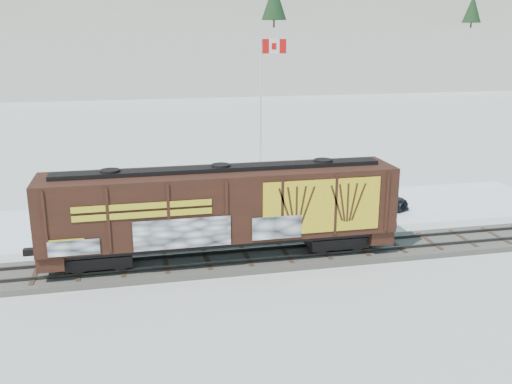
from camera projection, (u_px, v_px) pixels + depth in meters
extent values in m
plane|color=white|center=(285.00, 258.00, 28.92)|extent=(500.00, 500.00, 0.00)
cube|color=#59544C|center=(285.00, 256.00, 28.88)|extent=(50.00, 3.40, 0.28)
cube|color=#33302D|center=(289.00, 257.00, 28.15)|extent=(50.00, 0.10, 0.15)
cube|color=#33302D|center=(282.00, 247.00, 29.50)|extent=(50.00, 0.10, 0.15)
cube|color=white|center=(254.00, 214.00, 35.97)|extent=(40.00, 8.00, 0.03)
cube|color=white|center=(164.00, 59.00, 116.68)|extent=(360.00, 40.00, 12.00)
cube|color=white|center=(155.00, 29.00, 143.29)|extent=(360.00, 40.00, 24.00)
cube|color=white|center=(149.00, 11.00, 174.73)|extent=(360.00, 50.00, 35.00)
cone|color=black|center=(274.00, 1.00, 113.49)|extent=(5.04, 5.04, 7.38)
cone|color=black|center=(472.00, 9.00, 129.32)|extent=(4.20, 4.20, 6.15)
cube|color=black|center=(100.00, 257.00, 26.81)|extent=(3.00, 2.00, 0.90)
cube|color=black|center=(334.00, 238.00, 29.22)|extent=(3.00, 2.00, 0.90)
cylinder|color=black|center=(77.00, 265.00, 25.88)|extent=(0.90, 0.12, 0.90)
cube|color=black|center=(222.00, 237.00, 27.87)|extent=(16.96, 2.40, 0.25)
cube|color=black|center=(221.00, 203.00, 27.41)|extent=(16.96, 3.00, 3.21)
cube|color=black|center=(221.00, 169.00, 26.95)|extent=(15.60, 0.90, 0.20)
cube|color=gold|center=(322.00, 206.00, 26.91)|extent=(5.77, 0.03, 2.60)
cube|color=gold|center=(143.00, 210.00, 25.09)|extent=(6.10, 0.02, 0.70)
cube|color=white|center=(183.00, 234.00, 25.76)|extent=(4.41, 0.03, 1.40)
cylinder|color=silver|center=(260.00, 185.00, 42.42)|extent=(0.90, 0.90, 0.20)
cylinder|color=silver|center=(261.00, 114.00, 40.99)|extent=(0.14, 0.14, 10.84)
cube|color=red|center=(266.00, 46.00, 39.79)|extent=(0.50, 0.07, 1.00)
cube|color=white|center=(274.00, 46.00, 39.92)|extent=(0.70, 0.09, 1.00)
cube|color=red|center=(283.00, 46.00, 40.05)|extent=(0.50, 0.07, 1.00)
imported|color=#B2B4B9|center=(202.00, 210.00, 34.41)|extent=(4.50, 3.21, 1.42)
imported|color=white|center=(302.00, 206.00, 35.26)|extent=(4.36, 2.74, 1.36)
imported|color=black|center=(376.00, 203.00, 35.82)|extent=(5.22, 3.73, 1.40)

